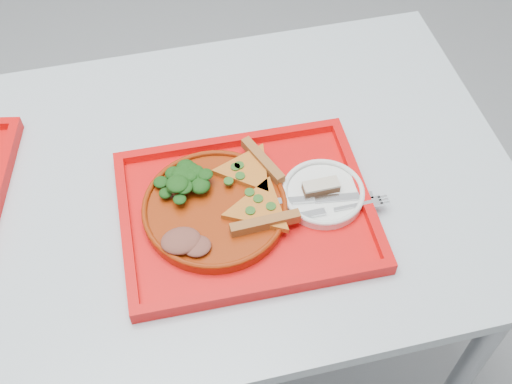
# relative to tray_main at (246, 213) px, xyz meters

# --- Properties ---
(ground) EXTENTS (10.00, 10.00, 0.00)m
(ground) POSITION_rel_tray_main_xyz_m (-0.27, 0.09, -0.76)
(ground) COLOR gray
(ground) RESTS_ON ground
(table) EXTENTS (1.60, 0.80, 0.75)m
(table) POSITION_rel_tray_main_xyz_m (-0.27, 0.09, -0.08)
(table) COLOR #AFBAC5
(table) RESTS_ON ground
(tray_main) EXTENTS (0.46, 0.36, 0.01)m
(tray_main) POSITION_rel_tray_main_xyz_m (0.00, 0.00, 0.00)
(tray_main) COLOR red
(tray_main) RESTS_ON table
(dinner_plate) EXTENTS (0.26, 0.26, 0.02)m
(dinner_plate) POSITION_rel_tray_main_xyz_m (-0.05, 0.01, 0.02)
(dinner_plate) COLOR maroon
(dinner_plate) RESTS_ON tray_main
(side_plate) EXTENTS (0.15, 0.15, 0.01)m
(side_plate) POSITION_rel_tray_main_xyz_m (0.14, 0.00, 0.01)
(side_plate) COLOR white
(side_plate) RESTS_ON tray_main
(pizza_slice_a) EXTENTS (0.13, 0.15, 0.02)m
(pizza_slice_a) POSITION_rel_tray_main_xyz_m (0.02, -0.02, 0.03)
(pizza_slice_a) COLOR orange
(pizza_slice_a) RESTS_ON dinner_plate
(pizza_slice_b) EXTENTS (0.17, 0.16, 0.02)m
(pizza_slice_b) POSITION_rel_tray_main_xyz_m (0.02, 0.08, 0.03)
(pizza_slice_b) COLOR orange
(pizza_slice_b) RESTS_ON dinner_plate
(salad_heap) EXTENTS (0.10, 0.09, 0.05)m
(salad_heap) POSITION_rel_tray_main_xyz_m (-0.10, 0.07, 0.05)
(salad_heap) COLOR black
(salad_heap) RESTS_ON dinner_plate
(meat_portion) EXTENTS (0.07, 0.06, 0.02)m
(meat_portion) POSITION_rel_tray_main_xyz_m (-0.13, -0.05, 0.03)
(meat_portion) COLOR brown
(meat_portion) RESTS_ON dinner_plate
(dessert_bar) EXTENTS (0.07, 0.03, 0.02)m
(dessert_bar) POSITION_rel_tray_main_xyz_m (0.14, 0.01, 0.03)
(dessert_bar) COLOR #53301B
(dessert_bar) RESTS_ON side_plate
(knife) EXTENTS (0.19, 0.04, 0.01)m
(knife) POSITION_rel_tray_main_xyz_m (0.14, -0.02, 0.02)
(knife) COLOR silver
(knife) RESTS_ON side_plate
(fork) EXTENTS (0.19, 0.02, 0.01)m
(fork) POSITION_rel_tray_main_xyz_m (0.15, -0.04, 0.02)
(fork) COLOR silver
(fork) RESTS_ON side_plate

